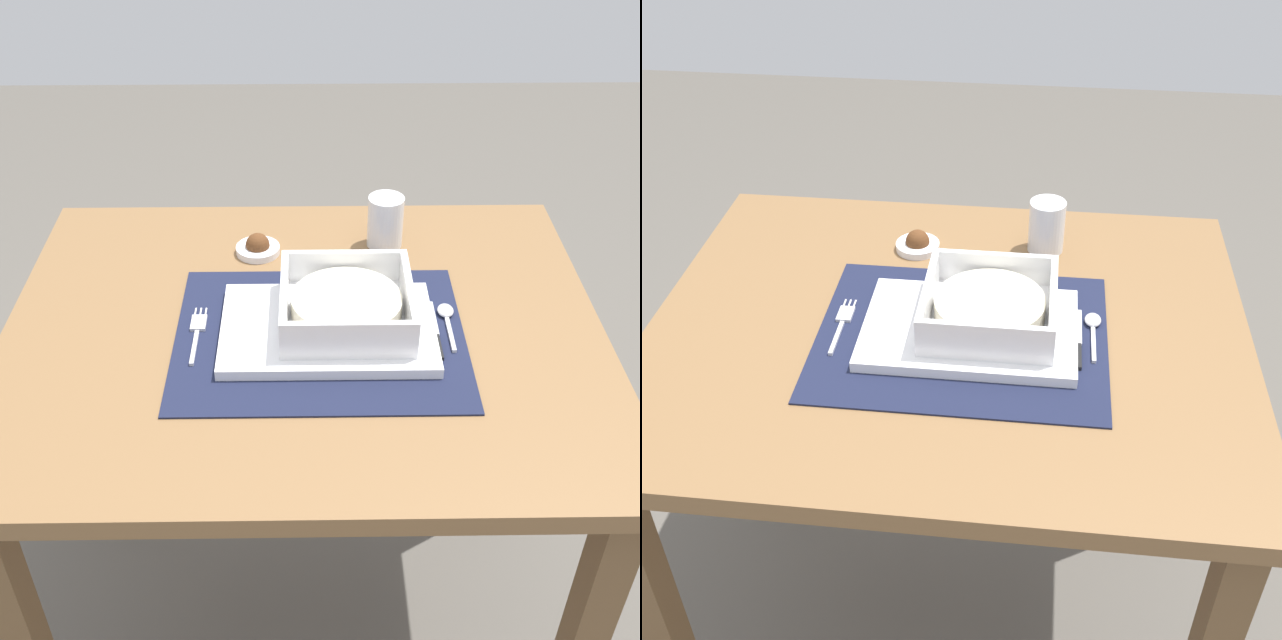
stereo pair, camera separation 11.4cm
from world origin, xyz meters
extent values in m
plane|color=#59544C|center=(0.00, 0.00, 0.00)|extent=(6.00, 6.00, 0.00)
cube|color=brown|center=(0.00, 0.00, 0.74)|extent=(0.88, 0.72, 0.03)
cube|color=brown|center=(-0.39, -0.31, 0.36)|extent=(0.05, 0.05, 0.72)
cube|color=brown|center=(-0.39, 0.31, 0.36)|extent=(0.05, 0.05, 0.72)
cube|color=brown|center=(0.39, 0.31, 0.36)|extent=(0.05, 0.05, 0.72)
cube|color=#191E38|center=(0.02, -0.03, 0.75)|extent=(0.42, 0.34, 0.00)
cube|color=white|center=(0.03, -0.02, 0.76)|extent=(0.31, 0.21, 0.02)
cube|color=white|center=(0.06, -0.01, 0.78)|extent=(0.19, 0.19, 0.01)
cube|color=white|center=(-0.03, -0.01, 0.81)|extent=(0.01, 0.19, 0.05)
cube|color=white|center=(0.15, -0.01, 0.81)|extent=(0.01, 0.19, 0.05)
cube|color=white|center=(0.06, -0.10, 0.81)|extent=(0.17, 0.01, 0.05)
cube|color=white|center=(0.06, 0.08, 0.81)|extent=(0.17, 0.01, 0.05)
cylinder|color=beige|center=(0.06, -0.01, 0.80)|extent=(0.16, 0.16, 0.03)
cube|color=silver|center=(-0.15, -0.06, 0.76)|extent=(0.01, 0.08, 0.00)
cube|color=silver|center=(-0.15, 0.00, 0.76)|extent=(0.02, 0.04, 0.00)
cylinder|color=silver|center=(-0.16, 0.02, 0.76)|extent=(0.00, 0.02, 0.00)
cylinder|color=silver|center=(-0.15, 0.02, 0.76)|extent=(0.00, 0.02, 0.00)
cylinder|color=silver|center=(-0.15, 0.02, 0.76)|extent=(0.00, 0.02, 0.00)
cube|color=silver|center=(0.21, -0.03, 0.76)|extent=(0.01, 0.08, 0.00)
ellipsoid|color=silver|center=(0.21, 0.02, 0.76)|extent=(0.02, 0.03, 0.01)
cube|color=black|center=(0.19, -0.06, 0.76)|extent=(0.01, 0.05, 0.01)
cube|color=silver|center=(0.19, 0.01, 0.76)|extent=(0.01, 0.08, 0.00)
cube|color=#59331E|center=(0.16, -0.09, 0.76)|extent=(0.01, 0.05, 0.01)
cube|color=silver|center=(0.16, -0.02, 0.76)|extent=(0.01, 0.08, 0.00)
cylinder|color=white|center=(0.14, 0.22, 0.80)|extent=(0.06, 0.06, 0.09)
cylinder|color=#338C3F|center=(0.14, 0.22, 0.78)|extent=(0.05, 0.05, 0.05)
cylinder|color=white|center=(-0.08, 0.20, 0.76)|extent=(0.07, 0.07, 0.01)
sphere|color=#593319|center=(-0.08, 0.20, 0.77)|extent=(0.04, 0.04, 0.04)
camera|label=1|loc=(0.01, -0.94, 1.46)|focal=45.20mm
camera|label=2|loc=(0.12, -0.93, 1.46)|focal=45.20mm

